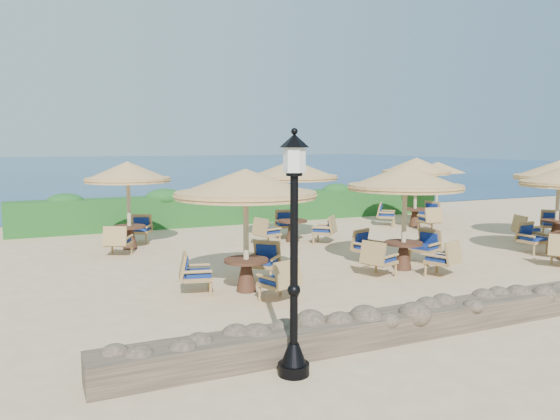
{
  "coord_description": "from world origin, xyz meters",
  "views": [
    {
      "loc": [
        -7.94,
        -13.31,
        3.18
      ],
      "look_at": [
        -1.61,
        0.75,
        1.3
      ],
      "focal_mm": 35.0,
      "sensor_mm": 36.0,
      "label": 1
    }
  ],
  "objects_px": {
    "lamp_post": "(294,265)",
    "cafe_set_0": "(246,201)",
    "cafe_set_3": "(128,185)",
    "cafe_set_4": "(293,182)",
    "extra_parasol": "(438,167)",
    "cafe_set_5": "(416,178)",
    "cafe_set_1": "(405,197)",
    "cafe_set_6": "(559,183)"
  },
  "relations": [
    {
      "from": "cafe_set_5",
      "to": "cafe_set_4",
      "type": "bearing_deg",
      "value": -170.6
    },
    {
      "from": "lamp_post",
      "to": "cafe_set_3",
      "type": "xyz_separation_m",
      "value": [
        -0.6,
        10.24,
        0.41
      ]
    },
    {
      "from": "extra_parasol",
      "to": "cafe_set_0",
      "type": "xyz_separation_m",
      "value": [
        -11.67,
        -7.7,
        -0.2
      ]
    },
    {
      "from": "lamp_post",
      "to": "cafe_set_3",
      "type": "height_order",
      "value": "lamp_post"
    },
    {
      "from": "cafe_set_0",
      "to": "cafe_set_3",
      "type": "xyz_separation_m",
      "value": [
        -1.53,
        5.94,
        -0.01
      ]
    },
    {
      "from": "cafe_set_4",
      "to": "cafe_set_5",
      "type": "bearing_deg",
      "value": 9.4
    },
    {
      "from": "cafe_set_3",
      "to": "cafe_set_0",
      "type": "bearing_deg",
      "value": -75.59
    },
    {
      "from": "lamp_post",
      "to": "cafe_set_5",
      "type": "bearing_deg",
      "value": 45.48
    },
    {
      "from": "cafe_set_3",
      "to": "lamp_post",
      "type": "bearing_deg",
      "value": -86.67
    },
    {
      "from": "cafe_set_1",
      "to": "cafe_set_4",
      "type": "height_order",
      "value": "same"
    },
    {
      "from": "cafe_set_4",
      "to": "cafe_set_5",
      "type": "xyz_separation_m",
      "value": [
        5.66,
        0.94,
        -0.08
      ]
    },
    {
      "from": "lamp_post",
      "to": "cafe_set_6",
      "type": "distance_m",
      "value": 13.61
    },
    {
      "from": "cafe_set_4",
      "to": "lamp_post",
      "type": "bearing_deg",
      "value": -115.46
    },
    {
      "from": "cafe_set_0",
      "to": "cafe_set_4",
      "type": "distance_m",
      "value": 6.15
    },
    {
      "from": "lamp_post",
      "to": "cafe_set_0",
      "type": "height_order",
      "value": "lamp_post"
    },
    {
      "from": "cafe_set_5",
      "to": "cafe_set_1",
      "type": "bearing_deg",
      "value": -130.23
    },
    {
      "from": "cafe_set_0",
      "to": "cafe_set_4",
      "type": "bearing_deg",
      "value": 55.11
    },
    {
      "from": "cafe_set_1",
      "to": "cafe_set_3",
      "type": "relative_size",
      "value": 1.02
    },
    {
      "from": "extra_parasol",
      "to": "cafe_set_6",
      "type": "bearing_deg",
      "value": -92.77
    },
    {
      "from": "lamp_post",
      "to": "cafe_set_6",
      "type": "height_order",
      "value": "lamp_post"
    },
    {
      "from": "extra_parasol",
      "to": "cafe_set_0",
      "type": "relative_size",
      "value": 0.78
    },
    {
      "from": "lamp_post",
      "to": "extra_parasol",
      "type": "height_order",
      "value": "lamp_post"
    },
    {
      "from": "extra_parasol",
      "to": "cafe_set_1",
      "type": "relative_size",
      "value": 0.83
    },
    {
      "from": "cafe_set_0",
      "to": "cafe_set_4",
      "type": "height_order",
      "value": "same"
    },
    {
      "from": "lamp_post",
      "to": "extra_parasol",
      "type": "bearing_deg",
      "value": 43.6
    },
    {
      "from": "lamp_post",
      "to": "cafe_set_5",
      "type": "distance_m",
      "value": 14.43
    },
    {
      "from": "cafe_set_3",
      "to": "cafe_set_6",
      "type": "xyz_separation_m",
      "value": [
        12.9,
        -4.43,
        -0.05
      ]
    },
    {
      "from": "cafe_set_1",
      "to": "cafe_set_6",
      "type": "xyz_separation_m",
      "value": [
        7.01,
        1.23,
        0.07
      ]
    },
    {
      "from": "cafe_set_3",
      "to": "cafe_set_4",
      "type": "bearing_deg",
      "value": -10.07
    },
    {
      "from": "cafe_set_4",
      "to": "cafe_set_3",
      "type": "bearing_deg",
      "value": 169.93
    },
    {
      "from": "cafe_set_3",
      "to": "cafe_set_4",
      "type": "distance_m",
      "value": 5.13
    },
    {
      "from": "lamp_post",
      "to": "extra_parasol",
      "type": "relative_size",
      "value": 1.38
    },
    {
      "from": "cafe_set_5",
      "to": "cafe_set_6",
      "type": "relative_size",
      "value": 0.96
    },
    {
      "from": "cafe_set_0",
      "to": "cafe_set_4",
      "type": "relative_size",
      "value": 1.05
    },
    {
      "from": "cafe_set_4",
      "to": "extra_parasol",
      "type": "bearing_deg",
      "value": 18.03
    },
    {
      "from": "cafe_set_1",
      "to": "cafe_set_0",
      "type": "bearing_deg",
      "value": -176.33
    },
    {
      "from": "extra_parasol",
      "to": "cafe_set_5",
      "type": "distance_m",
      "value": 3.04
    },
    {
      "from": "cafe_set_0",
      "to": "cafe_set_5",
      "type": "distance_m",
      "value": 10.96
    },
    {
      "from": "cafe_set_3",
      "to": "cafe_set_5",
      "type": "relative_size",
      "value": 1.03
    },
    {
      "from": "cafe_set_1",
      "to": "cafe_set_6",
      "type": "distance_m",
      "value": 7.12
    },
    {
      "from": "lamp_post",
      "to": "cafe_set_4",
      "type": "height_order",
      "value": "lamp_post"
    },
    {
      "from": "cafe_set_5",
      "to": "extra_parasol",
      "type": "bearing_deg",
      "value": 34.6
    }
  ]
}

